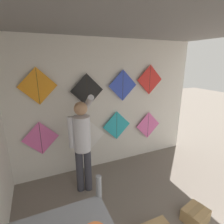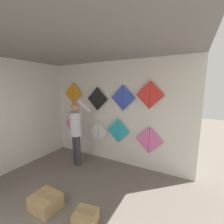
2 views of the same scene
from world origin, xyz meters
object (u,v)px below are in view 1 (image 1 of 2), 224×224
Objects in this scene: shopkeeper at (82,140)px; cardboard_box_spare at (195,215)px; kite_4 at (38,86)px; kite_5 at (87,90)px; kite_1 at (90,135)px; kite_0 at (41,138)px; kite_3 at (148,125)px; kite_6 at (123,85)px; kite_2 at (117,125)px; kite_7 at (150,80)px.

cardboard_box_spare is (1.36, -1.36, -0.92)m from shopkeeper.
kite_5 is (0.89, 0.00, -0.14)m from kite_4.
cardboard_box_spare is 2.33m from kite_1.
kite_1 is at bearing 0.00° from kite_0.
kite_1 is 1.50m from kite_3.
kite_4 is 0.91m from kite_5.
kite_6 reaches higher than kite_0.
cardboard_box_spare is 0.61× the size of kite_2.
shopkeeper is 1.01m from kite_5.
kite_1 reaches higher than cardboard_box_spare.
kite_3 is at bearing 0.00° from kite_1.
kite_1 is (0.97, 0.00, -0.12)m from kite_0.
kite_5 is (-0.66, 0.00, 0.85)m from kite_2.
kite_7 is at bearing 0.00° from kite_4.
kite_7 is at bearing 180.00° from kite_3.
cardboard_box_spare is 0.61× the size of kite_4.
kite_5 is at bearing 0.00° from kite_4.
shopkeeper is 2.70× the size of kite_1.
kite_7 is at bearing 0.00° from kite_2.
kite_1 is at bearing 0.00° from kite_4.
kite_1 is 1.00× the size of kite_6.
kite_6 is at bearing 97.76° from cardboard_box_spare.
kite_2 is at bearing 180.00° from kite_6.
kite_2 is 1.07m from kite_5.
kite_2 is at bearing 0.00° from kite_1.
cardboard_box_spare is at bearing -78.31° from kite_2.
kite_0 is 0.98m from kite_1.
shopkeeper is 2.70× the size of kite_5.
shopkeeper is 2.13m from cardboard_box_spare.
kite_6 is at bearing 0.00° from kite_1.
kite_7 is (1.49, 0.00, 0.15)m from kite_5.
kite_4 reaches higher than kite_3.
kite_5 is (-1.07, 1.95, 1.68)m from cardboard_box_spare.
kite_0 is (-0.66, 0.60, -0.10)m from shopkeeper.
kite_3 is 1.00× the size of kite_4.
kite_4 reaches higher than kite_5.
kite_2 is 1.00× the size of kite_7.
kite_1 is 1.00× the size of kite_5.
kite_6 is (1.75, 0.00, 0.92)m from kite_0.
kite_7 is (2.45, 0.00, 1.01)m from kite_0.
kite_5 is 1.50m from kite_7.
shopkeeper is 2.70× the size of kite_3.
kite_7 is (0.69, 0.00, 0.09)m from kite_6.
kite_0 is 1.00m from kite_4.
kite_5 reaches higher than kite_3.
kite_5 reaches higher than shopkeeper.
kite_2 reaches higher than kite_3.
kite_6 is 0.70m from kite_7.
kite_5 is (-1.52, 0.00, 0.97)m from kite_3.
kite_6 reaches higher than kite_1.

